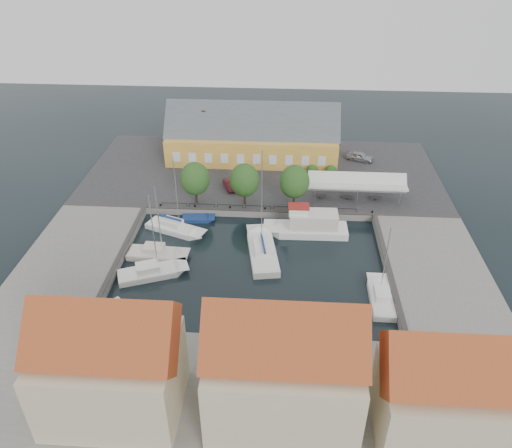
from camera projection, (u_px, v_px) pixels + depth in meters
The scene contains 20 objects.
ground at pixel (253, 260), 62.16m from camera, with size 140.00×140.00×0.00m, color black.
north_quay at pixel (263, 173), 81.26m from camera, with size 56.00×26.00×1.00m, color #2D2D30.
west_quay at pixel (74, 259), 61.39m from camera, with size 12.00×24.00×1.00m, color slate.
east_quay at pixel (437, 274), 59.03m from camera, with size 12.00×24.00×1.00m, color slate.
south_bank at pixel (237, 396), 44.21m from camera, with size 56.00×14.00×1.00m, color slate.
quay_edge_fittings at pixel (256, 232), 65.59m from camera, with size 56.00×24.72×0.40m.
warehouse at pixel (249, 138), 83.80m from camera, with size 28.56×14.00×9.55m.
tent_canopy at pixel (357, 183), 71.64m from camera, with size 14.00×4.00×2.83m.
quay_trees at pixel (244, 180), 69.76m from camera, with size 18.20×4.20×6.30m.
car_silver at pixel (360, 156), 83.79m from camera, with size 1.81×4.49×1.53m, color #A6A8AE.
car_red at pixel (230, 185), 75.50m from camera, with size 1.27×3.65×1.20m, color maroon.
center_sailboat at pixel (262, 252), 62.97m from camera, with size 4.87×11.05×14.46m.
trawler at pixel (309, 227), 66.73m from camera, with size 11.48×3.57×5.00m.
east_boat_c at pixel (381, 299), 55.63m from camera, with size 2.47×7.66×9.85m.
west_boat_a at pixel (175, 229), 67.60m from camera, with size 8.82×5.46×11.44m.
west_boat_b at pixel (157, 255), 62.62m from camera, with size 7.91×3.07×10.67m.
west_boat_c at pixel (151, 273), 59.45m from camera, with size 8.69×5.51×11.33m.
launch_sw at pixel (122, 313), 53.84m from camera, with size 4.86×4.73×0.98m.
launch_nw at pixel (198, 219), 70.07m from camera, with size 4.75×2.11×0.88m.
townhouses at pixel (257, 377), 39.36m from camera, with size 36.30×8.50×12.00m.
Camera 1 is at (3.57, -49.92, 37.15)m, focal length 35.00 mm.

